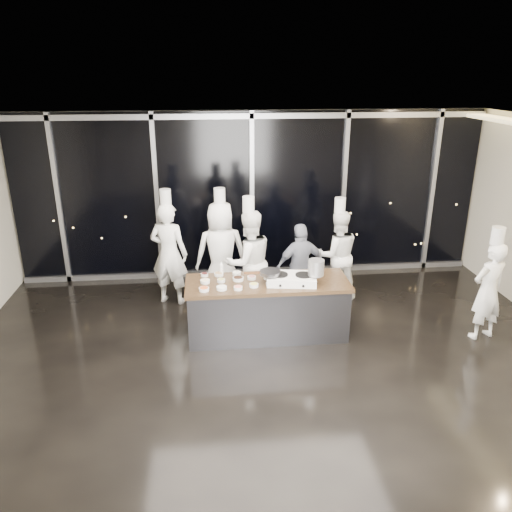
{
  "coord_description": "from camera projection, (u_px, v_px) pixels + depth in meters",
  "views": [
    {
      "loc": [
        -0.87,
        -5.94,
        3.89
      ],
      "look_at": [
        -0.14,
        1.2,
        1.2
      ],
      "focal_mm": 35.0,
      "sensor_mm": 36.0,
      "label": 1
    }
  ],
  "objects": [
    {
      "name": "squeeze_bottle",
      "position": [
        221.0,
        268.0,
        7.72
      ],
      "size": [
        0.06,
        0.06,
        0.22
      ],
      "color": "white",
      "rests_on": "demo_counter"
    },
    {
      "name": "stove",
      "position": [
        291.0,
        279.0,
        7.44
      ],
      "size": [
        0.78,
        0.55,
        0.14
      ],
      "rotation": [
        0.0,
        0.0,
        -0.15
      ],
      "color": "white",
      "rests_on": "demo_counter"
    },
    {
      "name": "chef_right",
      "position": [
        337.0,
        254.0,
        8.83
      ],
      "size": [
        0.81,
        0.64,
        1.85
      ],
      "rotation": [
        0.0,
        0.0,
        3.18
      ],
      "color": "white",
      "rests_on": "ground"
    },
    {
      "name": "guest",
      "position": [
        301.0,
        266.0,
        8.47
      ],
      "size": [
        0.94,
        0.54,
        1.51
      ],
      "rotation": [
        0.0,
        0.0,
        3.35
      ],
      "color": "#16213C",
      "rests_on": "ground"
    },
    {
      "name": "stock_pot",
      "position": [
        316.0,
        268.0,
        7.34
      ],
      "size": [
        0.27,
        0.27,
        0.24
      ],
      "primitive_type": "cylinder",
      "rotation": [
        0.0,
        0.0,
        -0.15
      ],
      "color": "#B0B0B2",
      "rests_on": "stove"
    },
    {
      "name": "chef_far_left",
      "position": [
        169.0,
        253.0,
        8.6
      ],
      "size": [
        0.77,
        0.63,
        2.04
      ],
      "rotation": [
        0.0,
        0.0,
        2.8
      ],
      "color": "white",
      "rests_on": "ground"
    },
    {
      "name": "prep_bowls",
      "position": [
        237.0,
        281.0,
        7.46
      ],
      "size": [
        1.39,
        0.69,
        0.05
      ],
      "color": "silver",
      "rests_on": "demo_counter"
    },
    {
      "name": "demo_counter",
      "position": [
        267.0,
        308.0,
        7.66
      ],
      "size": [
        2.46,
        0.86,
        0.9
      ],
      "color": "#3A3A3F",
      "rests_on": "ground"
    },
    {
      "name": "frying_pan",
      "position": [
        269.0,
        272.0,
        7.4
      ],
      "size": [
        0.56,
        0.36,
        0.05
      ],
      "rotation": [
        0.0,
        0.0,
        -0.15
      ],
      "color": "slate",
      "rests_on": "stove"
    },
    {
      "name": "room_shell",
      "position": [
        291.0,
        210.0,
        6.21
      ],
      "size": [
        9.02,
        7.02,
        3.21
      ],
      "color": "beige",
      "rests_on": "ground"
    },
    {
      "name": "chef_side",
      "position": [
        488.0,
        289.0,
        7.48
      ],
      "size": [
        0.65,
        0.51,
        1.78
      ],
      "rotation": [
        0.0,
        0.0,
        3.43
      ],
      "color": "white",
      "rests_on": "ground"
    },
    {
      "name": "chef_left",
      "position": [
        221.0,
        252.0,
        8.65
      ],
      "size": [
        0.95,
        0.68,
        2.05
      ],
      "rotation": [
        0.0,
        0.0,
        3.26
      ],
      "color": "white",
      "rests_on": "ground"
    },
    {
      "name": "ground",
      "position": [
        275.0,
        366.0,
        6.98
      ],
      "size": [
        9.0,
        9.0,
        0.0
      ],
      "primitive_type": "plane",
      "color": "black",
      "rests_on": "ground"
    },
    {
      "name": "chef_center",
      "position": [
        249.0,
        262.0,
        8.29
      ],
      "size": [
        1.03,
        0.92,
        2.0
      ],
      "rotation": [
        0.0,
        0.0,
        3.48
      ],
      "color": "white",
      "rests_on": "ground"
    },
    {
      "name": "window_wall",
      "position": [
        252.0,
        196.0,
        9.61
      ],
      "size": [
        8.9,
        0.11,
        3.2
      ],
      "color": "black",
      "rests_on": "ground"
    }
  ]
}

